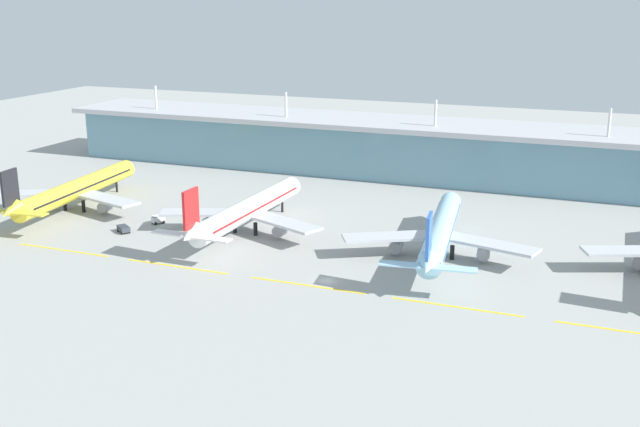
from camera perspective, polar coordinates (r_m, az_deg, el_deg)
name	(u,v)px	position (r m, az deg, el deg)	size (l,w,h in m)	color
ground_plane	(326,281)	(177.50, 0.47, -5.01)	(600.00, 600.00, 0.00)	#9E9E99
terminal_building	(438,151)	(276.07, 8.70, 4.62)	(288.00, 34.00, 28.82)	#6693A8
airliner_nearest	(76,190)	(244.56, -17.64, 1.70)	(48.59, 68.21, 18.90)	yellow
airliner_near_middle	(247,210)	(211.82, -5.41, 0.25)	(48.79, 66.18, 18.90)	white
airliner_far_middle	(441,232)	(193.90, 8.92, -1.36)	(48.40, 66.62, 18.90)	#9ED1EA
taxiway_stripe_west	(63,250)	(209.00, -18.48, -2.58)	(28.00, 0.70, 0.04)	yellow
taxiway_stripe_mid_west	(177,267)	(189.65, -10.52, -3.88)	(28.00, 0.70, 0.04)	yellow
taxiway_stripe_centre	(307,285)	(174.82, -0.96, -5.34)	(28.00, 0.70, 0.04)	yellow
taxiway_stripe_mid_east	(456,307)	(165.75, 10.05, -6.83)	(28.00, 0.70, 0.04)	yellow
taxiway_stripe_east	(629,332)	(163.39, 21.91, -8.14)	(28.00, 0.70, 0.04)	yellow
pushback_tug	(123,229)	(219.28, -14.35, -1.09)	(4.98, 4.50, 1.85)	#333842
baggage_cart	(158,219)	(225.42, -11.90, -0.43)	(3.40, 4.02, 2.48)	silver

